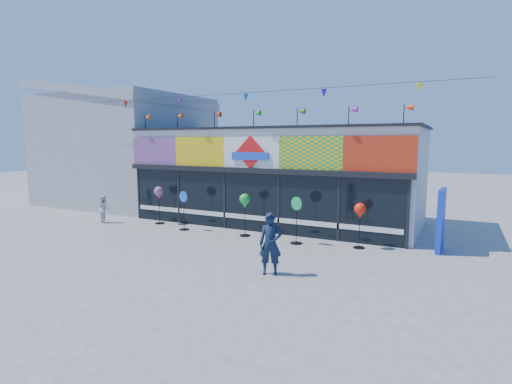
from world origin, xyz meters
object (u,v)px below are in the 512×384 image
Objects in this scene: spinner_1 at (184,209)px; spinner_2 at (245,202)px; blue_sign at (441,220)px; spinner_4 at (360,212)px; adult_man at (270,244)px; spinner_3 at (296,219)px; spinner_0 at (159,194)px; child at (104,209)px.

spinner_2 reaches higher than spinner_1.
blue_sign reaches higher than spinner_4.
spinner_3 is at bearing 79.92° from adult_man.
adult_man reaches higher than spinner_1.
spinner_3 is 3.37m from adult_man.
adult_man is (7.05, -3.83, -0.46)m from spinner_0.
blue_sign is 1.27× the size of spinner_2.
child is (-6.69, -0.57, -0.68)m from spinner_2.
spinner_1 is 2.71m from spinner_2.
child is (-8.82, -0.37, -0.27)m from spinner_3.
blue_sign is 1.22× the size of adult_man.
blue_sign is 2.51m from spinner_4.
spinner_2 is 4.46m from adult_man.
adult_man reaches higher than spinner_0.
spinner_4 is (-2.39, -0.76, 0.19)m from blue_sign.
adult_man is (5.37, -3.32, 0.00)m from spinner_1.
spinner_0 is 1.07× the size of spinner_4.
spinner_0 is at bearing 163.41° from spinner_1.
spinner_1 is 4.05m from child.
spinner_1 is at bearing -16.59° from spinner_0.
spinner_4 is at bearing -0.59° from spinner_0.
spinner_1 is at bearing 179.96° from spinner_3.
child is at bearing -177.57° from spinner_3.
adult_man is (0.57, -3.32, -0.04)m from spinner_3.
spinner_0 reaches higher than spinner_1.
spinner_2 is 6.75m from child.
spinner_1 is 0.94× the size of adult_man.
blue_sign reaches higher than spinner_0.
spinner_3 is (-4.45, -1.18, -0.15)m from blue_sign.
blue_sign reaches higher than child.
spinner_0 is at bearing 131.71° from adult_man.
spinner_4 is at bearing 48.41° from adult_man.
spinner_0 is at bearing 179.41° from spinner_4.
blue_sign reaches higher than spinner_2.
spinner_0 is 1.03× the size of spinner_1.
spinner_3 is 0.99× the size of adult_man.
spinner_2 reaches higher than child.
child is (-9.39, 2.95, -0.23)m from adult_man.
spinner_0 is 8.03m from adult_man.
spinner_1 is at bearing -175.82° from spinner_2.
spinner_2 is 0.98× the size of spinner_3.
spinner_4 is (4.19, 0.22, -0.07)m from spinner_2.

